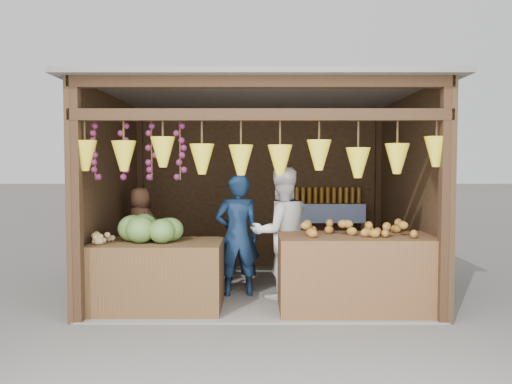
# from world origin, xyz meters

# --- Properties ---
(ground) EXTENTS (80.00, 80.00, 0.00)m
(ground) POSITION_xyz_m (0.00, 0.00, 0.00)
(ground) COLOR #514F49
(ground) RESTS_ON ground
(stall_structure) EXTENTS (4.30, 3.30, 2.66)m
(stall_structure) POSITION_xyz_m (-0.03, -0.04, 1.67)
(stall_structure) COLOR slate
(stall_structure) RESTS_ON ground
(back_shelf) EXTENTS (1.25, 0.32, 1.32)m
(back_shelf) POSITION_xyz_m (1.05, 1.28, 0.87)
(back_shelf) COLOR #382314
(back_shelf) RESTS_ON ground
(counter_left) EXTENTS (1.48, 0.85, 0.80)m
(counter_left) POSITION_xyz_m (-1.19, -0.95, 0.40)
(counter_left) COLOR #452C17
(counter_left) RESTS_ON ground
(counter_right) EXTENTS (1.75, 0.85, 0.87)m
(counter_right) POSITION_xyz_m (1.09, -1.00, 0.44)
(counter_right) COLOR #4E301A
(counter_right) RESTS_ON ground
(stool) EXTENTS (0.35, 0.35, 0.32)m
(stool) POSITION_xyz_m (-1.65, 0.19, 0.16)
(stool) COLOR black
(stool) RESTS_ON ground
(man_standing) EXTENTS (0.63, 0.46, 1.57)m
(man_standing) POSITION_xyz_m (-0.29, -0.37, 0.78)
(man_standing) COLOR #122747
(man_standing) RESTS_ON ground
(woman_standing) EXTENTS (0.96, 0.85, 1.66)m
(woman_standing) POSITION_xyz_m (0.27, -0.41, 0.83)
(woman_standing) COLOR white
(woman_standing) RESTS_ON ground
(vendor_seated) EXTENTS (0.60, 0.60, 1.05)m
(vendor_seated) POSITION_xyz_m (-1.65, 0.19, 0.85)
(vendor_seated) COLOR brown
(vendor_seated) RESTS_ON stool
(melon_pile) EXTENTS (1.00, 0.50, 0.32)m
(melon_pile) POSITION_xyz_m (-1.25, -0.94, 0.96)
(melon_pile) COLOR #224A13
(melon_pile) RESTS_ON counter_left
(tanfruit_pile) EXTENTS (0.34, 0.40, 0.13)m
(tanfruit_pile) POSITION_xyz_m (-1.80, -1.03, 0.86)
(tanfruit_pile) COLOR #A4904B
(tanfruit_pile) RESTS_ON counter_left
(mango_pile) EXTENTS (1.40, 0.64, 0.22)m
(mango_pile) POSITION_xyz_m (1.10, -0.97, 0.98)
(mango_pile) COLOR #BD4019
(mango_pile) RESTS_ON counter_right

